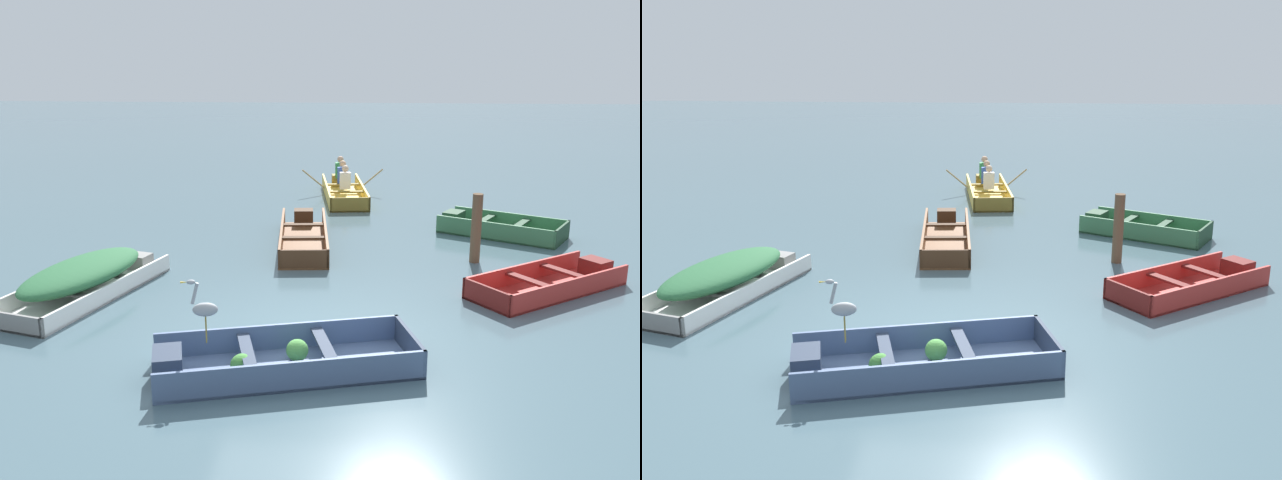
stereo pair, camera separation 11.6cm
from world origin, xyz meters
The scene contains 9 objects.
ground_plane centered at (0.00, 0.00, 0.00)m, with size 80.00×80.00×0.00m, color #47606B.
dinghy_slate_blue_foreground centered at (-0.05, -1.10, 0.14)m, with size 3.55×2.06×0.39m.
skiff_wooden_brown_near_moored centered at (-0.18, 4.93, 0.13)m, with size 1.24×3.52×0.38m.
skiff_green_mid_moored centered at (3.96, 5.86, 0.14)m, with size 2.81×2.22×0.39m.
skiff_white_far_moored centered at (-3.54, 1.50, 0.34)m, with size 2.11×3.56×0.61m.
skiff_red_outer_moored centered at (4.28, 2.26, 0.12)m, with size 2.95×2.55×0.36m.
rowboat_yellow_with_crew centered at (0.52, 9.59, 0.22)m, with size 2.24×3.41×0.93m.
heron_on_dinghy centered at (-0.92, -1.13, 0.86)m, with size 0.46×0.19×0.84m.
mooring_post centered at (3.20, 3.78, 0.66)m, with size 0.19×0.19×1.33m, color brown.
Camera 1 is at (1.06, -9.39, 4.08)m, focal length 40.00 mm.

